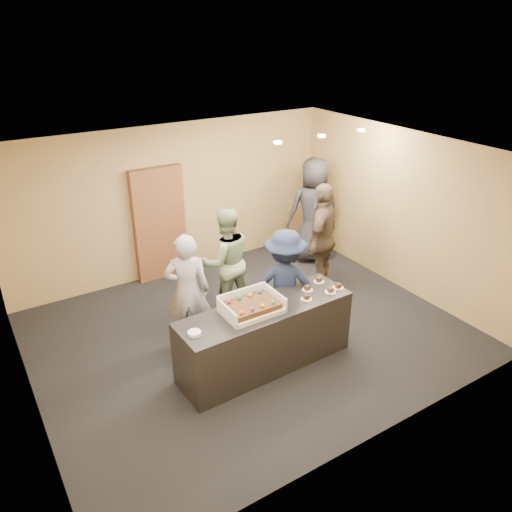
# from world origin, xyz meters

# --- Properties ---
(room) EXTENTS (6.04, 6.00, 2.70)m
(room) POSITION_xyz_m (0.00, 0.00, 1.35)
(room) COLOR black
(room) RESTS_ON ground
(serving_counter) EXTENTS (2.42, 0.77, 0.90)m
(serving_counter) POSITION_xyz_m (-0.20, -0.75, 0.45)
(serving_counter) COLOR black
(serving_counter) RESTS_ON floor
(storage_cabinet) EXTENTS (0.92, 0.15, 2.02)m
(storage_cabinet) POSITION_xyz_m (-0.36, 2.41, 1.01)
(storage_cabinet) COLOR brown
(storage_cabinet) RESTS_ON floor
(cake_box) EXTENTS (0.74, 0.51, 0.22)m
(cake_box) POSITION_xyz_m (-0.41, -0.72, 0.95)
(cake_box) COLOR white
(cake_box) RESTS_ON serving_counter
(sheet_cake) EXTENTS (0.63, 0.44, 0.12)m
(sheet_cake) POSITION_xyz_m (-0.41, -0.75, 1.00)
(sheet_cake) COLOR #3D220E
(sheet_cake) RESTS_ON cake_box
(plate_stack) EXTENTS (0.16, 0.16, 0.04)m
(plate_stack) POSITION_xyz_m (-1.25, -0.81, 0.92)
(plate_stack) COLOR white
(plate_stack) RESTS_ON serving_counter
(slice_a) EXTENTS (0.15, 0.15, 0.07)m
(slice_a) POSITION_xyz_m (0.37, -0.86, 0.92)
(slice_a) COLOR white
(slice_a) RESTS_ON serving_counter
(slice_b) EXTENTS (0.15, 0.15, 0.07)m
(slice_b) POSITION_xyz_m (0.53, -0.67, 0.92)
(slice_b) COLOR white
(slice_b) RESTS_ON serving_counter
(slice_c) EXTENTS (0.15, 0.15, 0.07)m
(slice_c) POSITION_xyz_m (0.76, -0.89, 0.92)
(slice_c) COLOR white
(slice_c) RESTS_ON serving_counter
(slice_d) EXTENTS (0.15, 0.15, 0.07)m
(slice_d) POSITION_xyz_m (0.81, -0.57, 0.92)
(slice_d) COLOR white
(slice_d) RESTS_ON serving_counter
(slice_e) EXTENTS (0.15, 0.15, 0.07)m
(slice_e) POSITION_xyz_m (0.92, -0.85, 0.92)
(slice_e) COLOR white
(slice_e) RESTS_ON serving_counter
(person_server_grey) EXTENTS (0.74, 0.63, 1.71)m
(person_server_grey) POSITION_xyz_m (-0.85, 0.24, 0.86)
(person_server_grey) COLOR #9FA0A5
(person_server_grey) RESTS_ON floor
(person_sage_man) EXTENTS (0.92, 0.76, 1.73)m
(person_sage_man) POSITION_xyz_m (0.05, 0.77, 0.87)
(person_sage_man) COLOR gray
(person_sage_man) RESTS_ON floor
(person_navy_man) EXTENTS (1.24, 1.11, 1.67)m
(person_navy_man) POSITION_xyz_m (0.42, -0.28, 0.83)
(person_navy_man) COLOR #19223D
(person_navy_man) RESTS_ON floor
(person_brown_extra) EXTENTS (1.19, 1.01, 1.91)m
(person_brown_extra) POSITION_xyz_m (1.74, 0.50, 0.95)
(person_brown_extra) COLOR brown
(person_brown_extra) RESTS_ON floor
(person_dark_suit) EXTENTS (1.13, 0.93, 2.00)m
(person_dark_suit) POSITION_xyz_m (2.37, 1.55, 1.00)
(person_dark_suit) COLOR #29292E
(person_dark_suit) RESTS_ON floor
(ceiling_spotlights) EXTENTS (1.72, 0.12, 0.03)m
(ceiling_spotlights) POSITION_xyz_m (1.60, 0.50, 2.67)
(ceiling_spotlights) COLOR #FFEAC6
(ceiling_spotlights) RESTS_ON ceiling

